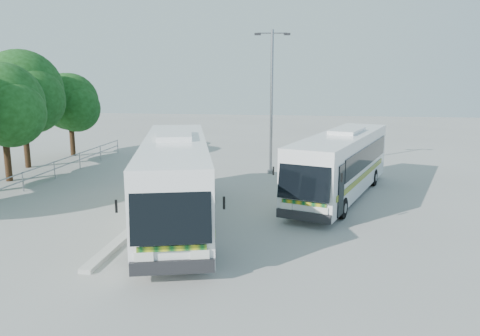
% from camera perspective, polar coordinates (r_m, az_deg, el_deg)
% --- Properties ---
extents(ground, '(100.00, 100.00, 0.00)m').
position_cam_1_polar(ground, '(19.46, -4.35, -6.04)').
color(ground, '#989893').
rests_on(ground, ground).
extents(kerb_divider, '(0.40, 16.00, 0.15)m').
position_cam_1_polar(kerb_divider, '(21.87, -9.12, -3.98)').
color(kerb_divider, '#B2B2AD').
rests_on(kerb_divider, ground).
extents(railing, '(0.06, 22.00, 1.00)m').
position_cam_1_polar(railing, '(26.71, -23.83, -0.56)').
color(railing, gray).
rests_on(railing, ground).
extents(tree_far_c, '(4.97, 4.69, 6.49)m').
position_cam_1_polar(tree_far_c, '(28.36, -26.89, 7.01)').
color(tree_far_c, '#382314').
rests_on(tree_far_c, ground).
extents(tree_far_d, '(5.62, 5.30, 7.33)m').
position_cam_1_polar(tree_far_d, '(32.07, -24.96, 8.53)').
color(tree_far_d, '#382314').
rests_on(tree_far_d, ground).
extents(tree_far_e, '(4.54, 4.28, 5.92)m').
position_cam_1_polar(tree_far_e, '(35.64, -19.96, 7.58)').
color(tree_far_e, '#382314').
rests_on(tree_far_e, ground).
extents(coach_main, '(5.29, 12.02, 3.28)m').
position_cam_1_polar(coach_main, '(18.59, -7.88, -1.20)').
color(coach_main, white).
rests_on(coach_main, ground).
extents(coach_adjacent, '(5.47, 11.00, 3.02)m').
position_cam_1_polar(coach_adjacent, '(22.82, 12.19, 0.61)').
color(coach_adjacent, silver).
rests_on(coach_adjacent, ground).
extents(lamppost, '(2.03, 0.47, 8.29)m').
position_cam_1_polar(lamppost, '(27.41, 3.87, 8.75)').
color(lamppost, gray).
rests_on(lamppost, ground).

